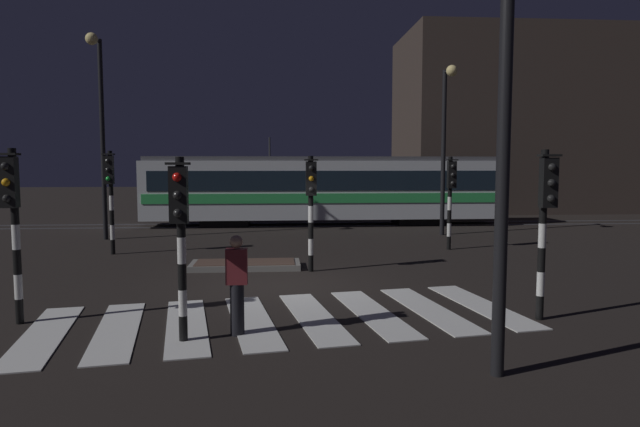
{
  "coord_description": "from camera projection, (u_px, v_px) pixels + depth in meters",
  "views": [
    {
      "loc": [
        -0.11,
        -13.3,
        2.9
      ],
      "look_at": [
        1.21,
        3.66,
        1.4
      ],
      "focal_mm": 31.52,
      "sensor_mm": 36.0,
      "label": 1
    }
  ],
  "objects": [
    {
      "name": "street_lamp_near_kerb",
      "position": [
        515.0,
        12.0,
        7.07
      ],
      "size": [
        0.44,
        1.21,
        7.65
      ],
      "color": "black",
      "rests_on": "ground"
    },
    {
      "name": "traffic_light_corner_far_left",
      "position": [
        110.0,
        186.0,
        17.82
      ],
      "size": [
        0.36,
        0.42,
        3.32
      ],
      "color": "black",
      "rests_on": "ground"
    },
    {
      "name": "traffic_light_corner_near_left",
      "position": [
        12.0,
        209.0,
        9.96
      ],
      "size": [
        0.36,
        0.42,
        3.18
      ],
      "color": "black",
      "rests_on": "ground"
    },
    {
      "name": "tram",
      "position": [
        323.0,
        188.0,
        26.71
      ],
      "size": [
        16.89,
        2.58,
        4.15
      ],
      "color": "silver",
      "rests_on": "ground"
    },
    {
      "name": "building_backdrop",
      "position": [
        544.0,
        124.0,
        35.69
      ],
      "size": [
        17.93,
        8.0,
        10.94
      ],
      "primitive_type": "cube",
      "color": "#382D28",
      "rests_on": "ground"
    },
    {
      "name": "ground_plane",
      "position": [
        282.0,
        285.0,
        13.47
      ],
      "size": [
        120.0,
        120.0,
        0.0
      ],
      "primitive_type": "plane",
      "color": "black"
    },
    {
      "name": "crosswalk_zebra",
      "position": [
        283.0,
        319.0,
        10.51
      ],
      "size": [
        9.41,
        5.05,
        0.02
      ],
      "color": "silver",
      "rests_on": "ground"
    },
    {
      "name": "street_lamp_trackside_left",
      "position": [
        100.0,
        114.0,
        21.02
      ],
      "size": [
        0.44,
        1.21,
        7.6
      ],
      "color": "black",
      "rests_on": "ground"
    },
    {
      "name": "traffic_light_corner_near_right",
      "position": [
        546.0,
        209.0,
        10.23
      ],
      "size": [
        0.36,
        0.42,
        3.17
      ],
      "color": "black",
      "rests_on": "ground"
    },
    {
      "name": "traffic_light_median_centre",
      "position": [
        311.0,
        196.0,
        14.94
      ],
      "size": [
        0.36,
        0.42,
        3.12
      ],
      "color": "black",
      "rests_on": "ground"
    },
    {
      "name": "rail_far",
      "position": [
        279.0,
        223.0,
        27.42
      ],
      "size": [
        80.0,
        0.12,
        0.03
      ],
      "primitive_type": "cube",
      "color": "#59595E",
      "rests_on": "ground"
    },
    {
      "name": "rail_near",
      "position": [
        279.0,
        227.0,
        25.99
      ],
      "size": [
        80.0,
        0.12,
        0.03
      ],
      "primitive_type": "cube",
      "color": "#59595E",
      "rests_on": "ground"
    },
    {
      "name": "street_lamp_trackside_right",
      "position": [
        446.0,
        129.0,
        22.45
      ],
      "size": [
        0.44,
        1.21,
        6.71
      ],
      "color": "black",
      "rests_on": "ground"
    },
    {
      "name": "traffic_light_corner_far_right",
      "position": [
        451.0,
        189.0,
        18.83
      ],
      "size": [
        0.36,
        0.42,
        3.15
      ],
      "color": "black",
      "rests_on": "ground"
    },
    {
      "name": "traffic_island",
      "position": [
        245.0,
        265.0,
        15.7
      ],
      "size": [
        3.05,
        1.26,
        0.18
      ],
      "color": "slate",
      "rests_on": "ground"
    },
    {
      "name": "pedestrian_waiting_at_kerb",
      "position": [
        237.0,
        284.0,
        9.49
      ],
      "size": [
        0.36,
        0.24,
        1.71
      ],
      "color": "black",
      "rests_on": "ground"
    },
    {
      "name": "traffic_light_kerb_mid_left",
      "position": [
        180.0,
        222.0,
        8.93
      ],
      "size": [
        0.36,
        0.42,
        3.02
      ],
      "color": "black",
      "rests_on": "ground"
    }
  ]
}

